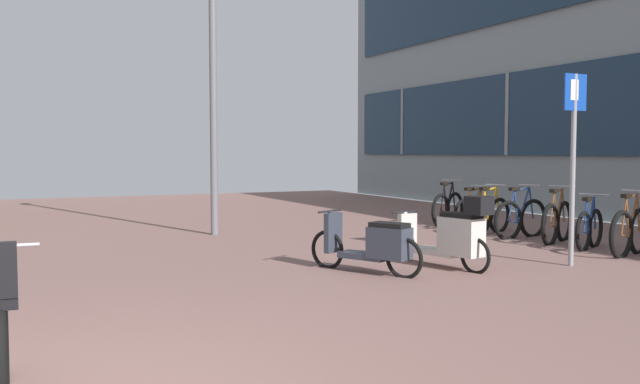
# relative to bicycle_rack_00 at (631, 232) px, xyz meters

# --- Properties ---
(ground) EXTENTS (21.00, 40.00, 0.13)m
(ground) POSITION_rel_bicycle_rack_00_xyz_m (-7.03, -2.78, -0.38)
(ground) COLOR #342A39
(bicycle_rack_00) EXTENTS (1.37, 0.53, 1.03)m
(bicycle_rack_00) POSITION_rel_bicycle_rack_00_xyz_m (0.00, 0.00, 0.00)
(bicycle_rack_00) COLOR black
(bicycle_rack_00) RESTS_ON ground
(bicycle_rack_01) EXTENTS (1.16, 0.59, 0.92)m
(bicycle_rack_01) POSITION_rel_bicycle_rack_00_xyz_m (-0.01, 0.77, -0.03)
(bicycle_rack_01) COLOR black
(bicycle_rack_01) RESTS_ON ground
(bicycle_rack_02) EXTENTS (1.34, 0.69, 1.02)m
(bicycle_rack_02) POSITION_rel_bicycle_rack_00_xyz_m (0.07, 1.55, -0.00)
(bicycle_rack_02) COLOR black
(bicycle_rack_02) RESTS_ON ground
(bicycle_rack_03) EXTENTS (1.43, 0.48, 1.02)m
(bicycle_rack_03) POSITION_rel_bicycle_rack_00_xyz_m (-0.04, 2.32, -0.00)
(bicycle_rack_03) COLOR black
(bicycle_rack_03) RESTS_ON ground
(bicycle_rack_04) EXTENTS (1.34, 0.53, 0.98)m
(bicycle_rack_04) POSITION_rel_bicycle_rack_00_xyz_m (-0.11, 3.10, -0.02)
(bicycle_rack_04) COLOR black
(bicycle_rack_04) RESTS_ON ground
(bicycle_rack_05) EXTENTS (1.23, 0.48, 0.92)m
(bicycle_rack_05) POSITION_rel_bicycle_rack_00_xyz_m (0.14, 3.87, -0.03)
(bicycle_rack_05) COLOR black
(bicycle_rack_05) RESTS_ON ground
(bicycle_rack_06) EXTENTS (1.27, 0.65, 1.01)m
(bicycle_rack_06) POSITION_rel_bicycle_rack_00_xyz_m (0.06, 4.65, -0.01)
(bicycle_rack_06) COLOR black
(bicycle_rack_06) RESTS_ON ground
(scooter_near) EXTENTS (0.91, 1.59, 0.82)m
(scooter_near) POSITION_rel_bicycle_rack_00_xyz_m (-4.31, 0.41, 0.02)
(scooter_near) COLOR black
(scooter_near) RESTS_ON ground
(scooter_mid) EXTENTS (0.70, 1.81, 1.03)m
(scooter_mid) POSITION_rel_bicycle_rack_00_xyz_m (-3.16, 0.26, 0.10)
(scooter_mid) COLOR black
(scooter_mid) RESTS_ON ground
(parking_sign) EXTENTS (0.40, 0.07, 2.65)m
(parking_sign) POSITION_rel_bicycle_rack_00_xyz_m (-1.55, -0.29, 1.27)
(parking_sign) COLOR gray
(parking_sign) RESTS_ON ground
(lamp_post) EXTENTS (0.20, 0.52, 6.64)m
(lamp_post) POSITION_rel_bicycle_rack_00_xyz_m (-4.97, 5.22, 3.29)
(lamp_post) COLOR slate
(lamp_post) RESTS_ON ground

